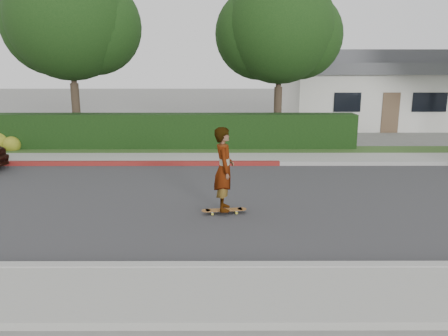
{
  "coord_description": "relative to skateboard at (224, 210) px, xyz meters",
  "views": [
    {
      "loc": [
        -1.0,
        -10.92,
        3.4
      ],
      "look_at": [
        -0.97,
        -0.6,
        1.0
      ],
      "focal_mm": 35.0,
      "sensor_mm": 36.0,
      "label": 1
    }
  ],
  "objects": [
    {
      "name": "ground",
      "position": [
        0.97,
        1.1,
        -0.09
      ],
      "size": [
        120.0,
        120.0,
        0.0
      ],
      "primitive_type": "plane",
      "color": "slate",
      "rests_on": "ground"
    },
    {
      "name": "road",
      "position": [
        0.97,
        1.1,
        -0.09
      ],
      "size": [
        60.0,
        8.0,
        0.01
      ],
      "primitive_type": "cube",
      "color": "#2D2D30",
      "rests_on": "ground"
    },
    {
      "name": "curb_near",
      "position": [
        0.97,
        -3.0,
        -0.02
      ],
      "size": [
        60.0,
        0.2,
        0.15
      ],
      "primitive_type": "cube",
      "color": "#9E9E99",
      "rests_on": "ground"
    },
    {
      "name": "sidewalk_near",
      "position": [
        0.97,
        -3.9,
        -0.03
      ],
      "size": [
        60.0,
        1.6,
        0.12
      ],
      "primitive_type": "cube",
      "color": "gray",
      "rests_on": "ground"
    },
    {
      "name": "curb_far",
      "position": [
        0.97,
        5.2,
        -0.02
      ],
      "size": [
        60.0,
        0.2,
        0.15
      ],
      "primitive_type": "cube",
      "color": "#9E9E99",
      "rests_on": "ground"
    },
    {
      "name": "curb_red_section",
      "position": [
        -4.03,
        5.2,
        -0.02
      ],
      "size": [
        12.0,
        0.21,
        0.15
      ],
      "primitive_type": "cube",
      "color": "maroon",
      "rests_on": "ground"
    },
    {
      "name": "sidewalk_far",
      "position": [
        0.97,
        6.1,
        -0.03
      ],
      "size": [
        60.0,
        1.6,
        0.12
      ],
      "primitive_type": "cube",
      "color": "gray",
      "rests_on": "ground"
    },
    {
      "name": "planting_strip",
      "position": [
        0.97,
        7.7,
        -0.04
      ],
      "size": [
        60.0,
        1.6,
        0.1
      ],
      "primitive_type": "cube",
      "color": "#2D4C1E",
      "rests_on": "ground"
    },
    {
      "name": "hedge",
      "position": [
        -2.03,
        8.3,
        0.66
      ],
      "size": [
        15.0,
        1.0,
        1.5
      ],
      "primitive_type": "cube",
      "color": "black",
      "rests_on": "ground"
    },
    {
      "name": "flowering_shrub",
      "position": [
        -9.04,
        7.84,
        0.24
      ],
      "size": [
        1.4,
        1.0,
        0.9
      ],
      "color": "#2D4C19",
      "rests_on": "ground"
    },
    {
      "name": "tree_left",
      "position": [
        -6.54,
        9.79,
        5.17
      ],
      "size": [
        5.99,
        5.21,
        8.0
      ],
      "color": "#33261C",
      "rests_on": "ground"
    },
    {
      "name": "tree_center",
      "position": [
        2.46,
        10.29,
        4.81
      ],
      "size": [
        5.66,
        4.84,
        7.44
      ],
      "color": "#33261C",
      "rests_on": "ground"
    },
    {
      "name": "house",
      "position": [
        8.97,
        17.1,
        2.0
      ],
      "size": [
        10.6,
        8.6,
        4.3
      ],
      "color": "beige",
      "rests_on": "ground"
    },
    {
      "name": "skateboard",
      "position": [
        0.0,
        0.0,
        0.0
      ],
      "size": [
        1.09,
        0.35,
        0.1
      ],
      "rotation": [
        0.0,
        0.0,
        0.13
      ],
      "color": "gold",
      "rests_on": "ground"
    },
    {
      "name": "skateboarder",
      "position": [
        0.0,
        0.0,
        1.0
      ],
      "size": [
        0.49,
        0.73,
        1.96
      ],
      "primitive_type": "imported",
      "rotation": [
        0.0,
        0.0,
        1.6
      ],
      "color": "white",
      "rests_on": "skateboard"
    }
  ]
}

